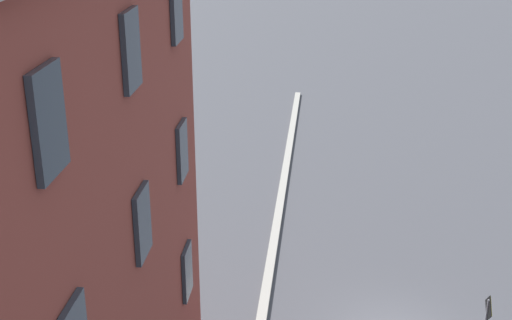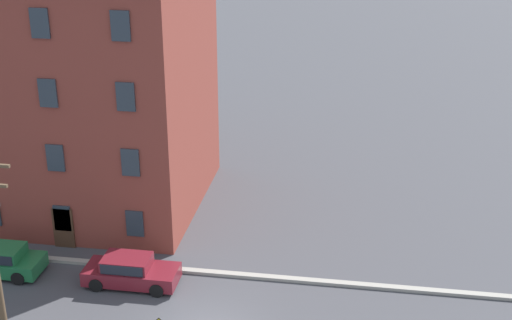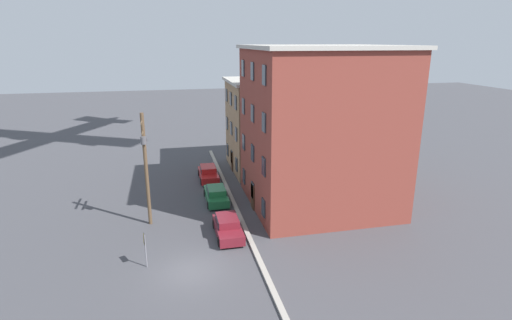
% 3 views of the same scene
% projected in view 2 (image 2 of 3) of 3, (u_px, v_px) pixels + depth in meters
% --- Properties ---
extents(kerb_strip, '(56.00, 0.36, 0.16)m').
position_uv_depth(kerb_strip, '(226.00, 274.00, 34.34)').
color(kerb_strip, '#9E998E').
rests_on(kerb_strip, ground_plane).
extents(apartment_midblock, '(12.02, 12.05, 13.61)m').
position_uv_depth(apartment_midblock, '(95.00, 88.00, 39.66)').
color(apartment_midblock, brown).
rests_on(apartment_midblock, ground_plane).
extents(car_maroon, '(4.40, 1.92, 1.43)m').
position_uv_depth(car_maroon, '(130.00, 270.00, 33.39)').
color(car_maroon, maroon).
rests_on(car_maroon, ground_plane).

